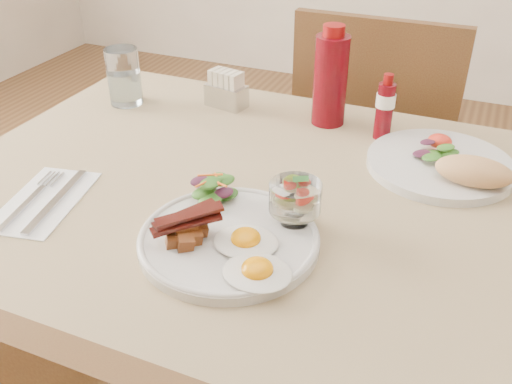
% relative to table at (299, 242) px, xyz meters
% --- Properties ---
extents(table, '(1.33, 0.88, 0.75)m').
position_rel_table_xyz_m(table, '(0.00, 0.00, 0.00)').
color(table, brown).
rests_on(table, ground).
extents(chair_far, '(0.42, 0.42, 0.93)m').
position_rel_table_xyz_m(chair_far, '(0.00, 0.66, -0.14)').
color(chair_far, brown).
rests_on(chair_far, ground).
extents(main_plate, '(0.28, 0.28, 0.02)m').
position_rel_table_xyz_m(main_plate, '(-0.06, -0.16, 0.10)').
color(main_plate, silver).
rests_on(main_plate, table).
extents(fried_eggs, '(0.16, 0.17, 0.03)m').
position_rel_table_xyz_m(fried_eggs, '(-0.01, -0.20, 0.11)').
color(fried_eggs, silver).
rests_on(fried_eggs, main_plate).
extents(bacon_potato_pile, '(0.10, 0.10, 0.05)m').
position_rel_table_xyz_m(bacon_potato_pile, '(-0.12, -0.19, 0.13)').
color(bacon_potato_pile, brown).
rests_on(bacon_potato_pile, main_plate).
extents(side_salad, '(0.08, 0.07, 0.04)m').
position_rel_table_xyz_m(side_salad, '(-0.13, -0.08, 0.12)').
color(side_salad, '#254F15').
rests_on(side_salad, main_plate).
extents(fruit_cup, '(0.08, 0.08, 0.08)m').
position_rel_table_xyz_m(fruit_cup, '(0.02, -0.08, 0.15)').
color(fruit_cup, white).
rests_on(fruit_cup, main_plate).
extents(second_plate, '(0.27, 0.27, 0.07)m').
position_rel_table_xyz_m(second_plate, '(0.22, 0.20, 0.11)').
color(second_plate, silver).
rests_on(second_plate, table).
extents(ketchup_bottle, '(0.09, 0.09, 0.21)m').
position_rel_table_xyz_m(ketchup_bottle, '(-0.05, 0.33, 0.19)').
color(ketchup_bottle, '#54040C').
rests_on(ketchup_bottle, table).
extents(hot_sauce_bottle, '(0.05, 0.05, 0.14)m').
position_rel_table_xyz_m(hot_sauce_bottle, '(0.07, 0.30, 0.16)').
color(hot_sauce_bottle, '#54040C').
rests_on(hot_sauce_bottle, table).
extents(sugar_caddy, '(0.10, 0.07, 0.09)m').
position_rel_table_xyz_m(sugar_caddy, '(-0.29, 0.32, 0.13)').
color(sugar_caddy, silver).
rests_on(sugar_caddy, table).
extents(water_glass, '(0.08, 0.08, 0.13)m').
position_rel_table_xyz_m(water_glass, '(-0.52, 0.24, 0.15)').
color(water_glass, white).
rests_on(water_glass, table).
extents(napkin_cutlery, '(0.16, 0.23, 0.01)m').
position_rel_table_xyz_m(napkin_cutlery, '(-0.41, -0.17, 0.09)').
color(napkin_cutlery, white).
rests_on(napkin_cutlery, table).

